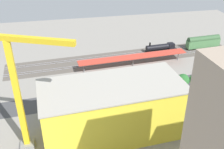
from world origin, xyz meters
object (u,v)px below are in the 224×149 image
locomotive (162,48)px  parked_car_1 (182,78)px  platform_canopy_near (133,57)px  parked_car_4 (126,84)px  street_tree_3 (67,91)px  box_truck_0 (94,98)px  box_truck_2 (99,99)px  parked_car_2 (164,80)px  passenger_coach (203,42)px  construction_building (112,110)px  parked_car_0 (200,75)px  parked_car_6 (86,87)px  parked_car_3 (143,81)px  parked_car_5 (104,86)px  traffic_light (77,92)px  box_truck_1 (76,103)px  tower_crane (20,89)px  street_tree_4 (195,80)px  street_tree_2 (183,80)px

locomotive → parked_car_1: locomotive is taller
platform_canopy_near → parked_car_4: bearing=66.2°
street_tree_3 → platform_canopy_near: bearing=-140.1°
box_truck_0 → box_truck_2: (-1.43, 1.05, 0.01)m
locomotive → parked_car_2: (8.55, 25.51, -1.02)m
passenger_coach → construction_building: (53.24, 48.72, 4.38)m
parked_car_1 → box_truck_0: box_truck_0 is taller
parked_car_0 → parked_car_6: bearing=-0.2°
construction_building → parked_car_4: bearing=-117.4°
parked_car_3 → parked_car_5: (14.40, -0.07, -0.04)m
passenger_coach → parked_car_3: (36.92, 25.38, -2.30)m
parked_car_4 → street_tree_3: size_ratio=0.52×
parked_car_2 → box_truck_2: 27.59m
locomotive → traffic_light: traffic_light is taller
locomotive → construction_building: size_ratio=0.40×
parked_car_1 → box_truck_0: (34.56, 8.17, 0.89)m
parked_car_0 → box_truck_1: bearing=11.3°
passenger_coach → parked_car_0: 29.11m
construction_building → street_tree_3: bearing=-55.7°
parked_car_3 → box_truck_2: 20.25m
parked_car_6 → box_truck_0: size_ratio=0.43×
locomotive → street_tree_3: street_tree_3 is taller
parked_car_0 → box_truck_0: size_ratio=0.48×
tower_crane → box_truck_1: 26.07m
locomotive → parked_car_1: bearing=86.8°
passenger_coach → street_tree_3: size_ratio=1.94×
box_truck_0 → traffic_light: traffic_light is taller
construction_building → parked_car_3: bearing=-129.0°
tower_crane → box_truck_0: (-19.01, -16.67, -16.45)m
platform_canopy_near → street_tree_4: bearing=125.5°
parked_car_0 → parked_car_5: (36.98, 0.08, 0.00)m
construction_building → street_tree_4: bearing=-158.8°
traffic_light → passenger_coach: bearing=-151.7°
parked_car_2 → box_truck_1: bearing=15.6°
locomotive → parked_car_3: bearing=56.8°
box_truck_1 → parked_car_0: bearing=-168.7°
locomotive → parked_car_0: locomotive is taller
parked_car_3 → parked_car_6: 20.85m
parked_car_4 → parked_car_6: parked_car_6 is taller
parked_car_5 → street_tree_4: size_ratio=0.71×
box_truck_2 → street_tree_3: street_tree_3 is taller
locomotive → box_truck_2: bearing=45.1°
box_truck_1 → box_truck_0: bearing=-168.8°
parked_car_1 → parked_car_5: (29.56, -0.16, 0.02)m
passenger_coach → street_tree_2: bearing=52.9°
platform_canopy_near → tower_crane: (38.39, 38.98, 13.90)m
street_tree_2 → construction_building: bearing=27.3°
parked_car_0 → construction_building: (38.89, 23.50, 6.73)m
parked_car_0 → parked_car_3: size_ratio=1.03×
tower_crane → parked_car_6: bearing=-124.8°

